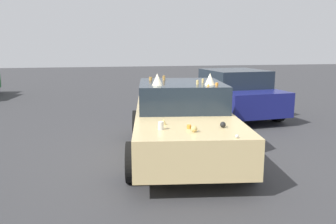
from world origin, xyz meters
TOP-DOWN VIEW (x-y plane):
  - ground_plane at (0.00, 0.00)m, footprint 60.00×60.00m
  - art_car_decorated at (0.10, -0.01)m, footprint 4.58×2.57m
  - parked_sedan_behind_right at (3.63, -2.46)m, footprint 4.23×2.34m

SIDE VIEW (x-z plane):
  - ground_plane at x=0.00m, z-range 0.00..0.00m
  - parked_sedan_behind_right at x=3.63m, z-range -0.01..1.45m
  - art_car_decorated at x=0.10m, z-range -0.11..1.56m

